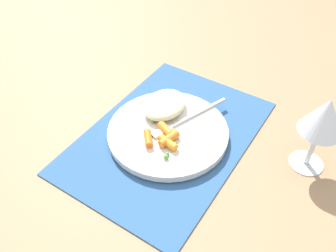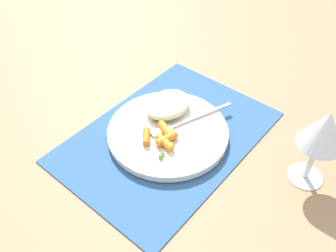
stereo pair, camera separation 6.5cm
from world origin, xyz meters
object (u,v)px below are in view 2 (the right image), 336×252
object	(u,v)px
plate	(168,132)
carrot_portion	(163,137)
fork	(184,122)
wine_glass	(324,132)
rice_mound	(168,104)

from	to	relation	value
plate	carrot_portion	size ratio (longest dim) A/B	3.11
plate	fork	size ratio (longest dim) A/B	1.33
plate	wine_glass	distance (m)	0.30
rice_mound	fork	xyz separation A→B (m)	(0.01, 0.05, -0.01)
rice_mound	wine_glass	xyz separation A→B (m)	(-0.04, 0.30, 0.08)
carrot_portion	wine_glass	size ratio (longest dim) A/B	0.50
carrot_portion	wine_glass	xyz separation A→B (m)	(-0.11, 0.25, 0.09)
carrot_portion	wine_glass	bearing A→B (deg)	114.12
plate	fork	bearing A→B (deg)	159.32
plate	rice_mound	world-z (taller)	rice_mound
carrot_portion	fork	xyz separation A→B (m)	(-0.07, 0.00, -0.01)
rice_mound	carrot_portion	xyz separation A→B (m)	(0.08, 0.05, -0.01)
carrot_portion	fork	world-z (taller)	carrot_portion
carrot_portion	fork	size ratio (longest dim) A/B	0.43
rice_mound	carrot_portion	distance (m)	0.09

